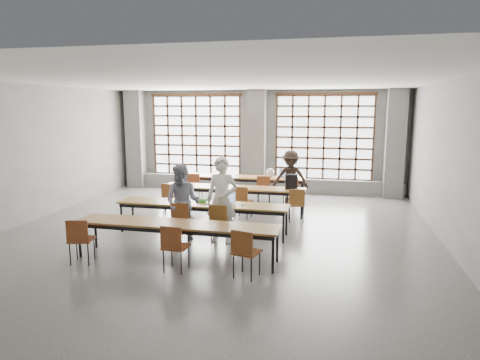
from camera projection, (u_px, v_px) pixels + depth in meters
The scene contains 40 objects.
floor at pixel (216, 234), 9.95m from camera, with size 11.00×11.00×0.00m, color #4D4D4A.
ceiling at pixel (214, 80), 9.36m from camera, with size 11.00×11.00×0.00m, color silver.
wall_back at pixel (258, 141), 14.94m from camera, with size 10.00×10.00×0.00m, color #5D5C5A.
wall_front at pixel (67, 225), 4.37m from camera, with size 10.00×10.00×0.00m, color #5D5C5A.
wall_left at pixel (24, 154), 10.73m from camera, with size 11.00×11.00×0.00m, color #5D5C5A.
wall_right at pixel (455, 166), 8.57m from camera, with size 11.00×11.00×0.00m, color #5D5C5A.
column_left at pixel (136, 139), 15.64m from camera, with size 0.60×0.55×3.50m, color #545452.
column_mid at pixel (257, 141), 14.67m from camera, with size 0.60×0.55×3.50m, color #545452.
column_right at pixel (395, 144), 13.70m from camera, with size 0.60×0.55×3.50m, color #545452.
window_left at pixel (196, 136), 15.33m from camera, with size 3.32×0.12×3.00m.
window_right at pixel (324, 138), 14.35m from camera, with size 3.32×0.12×3.00m.
sill_ledge at pixel (257, 184), 15.00m from camera, with size 9.80×0.35×0.50m, color #545452.
desk_row_a at pixel (242, 178), 13.70m from camera, with size 4.00×0.70×0.73m.
desk_row_b at pixel (233, 189), 11.90m from camera, with size 4.00×0.70×0.73m.
desk_row_c at pixel (203, 206), 9.91m from camera, with size 4.00×0.70×0.73m.
desk_row_d at pixel (176, 226), 8.22m from camera, with size 4.00×0.70×0.73m.
chair_back_left at pixel (195, 184), 13.42m from camera, with size 0.44×0.44×0.88m.
chair_back_mid at pixel (264, 187), 12.94m from camera, with size 0.46×0.46×0.88m.
chair_back_right at pixel (291, 188), 12.77m from camera, with size 0.53×0.53×0.88m.
chair_mid_left at pixel (170, 196), 11.67m from camera, with size 0.53×0.53×0.88m.
chair_mid_centre at pixel (242, 199), 11.24m from camera, with size 0.48×0.48×0.88m.
chair_mid_right at pixel (296, 202), 10.93m from camera, with size 0.48×0.49×0.88m.
chair_front_left at pixel (181, 217), 9.39m from camera, with size 0.46×0.46×0.88m.
chair_front_right at pixel (220, 220), 9.20m from camera, with size 0.47×0.47×0.88m.
chair_near_left at pixel (80, 236), 8.00m from camera, with size 0.50×0.51×0.88m.
chair_near_mid at pixel (174, 243), 7.59m from camera, with size 0.45×0.45×0.88m.
chair_near_right at pixel (245, 249), 7.32m from camera, with size 0.51×0.51×0.88m.
student_male at pixel (222, 200), 9.25m from camera, with size 0.68×0.45×1.88m, color white.
student_female at pixel (183, 202), 9.46m from camera, with size 0.82×0.64×1.69m, color #171F46.
student_back at pixel (291, 178), 12.84m from camera, with size 1.06×0.61×1.64m, color black.
laptop_front at pixel (227, 201), 9.87m from camera, with size 0.40×0.35×0.26m.
laptop_back at pixel (285, 175), 13.49m from camera, with size 0.36×0.31×0.26m.
mouse at pixel (242, 204), 9.67m from camera, with size 0.10×0.06×0.04m, color silver.
green_box at pixel (202, 200), 9.98m from camera, with size 0.25×0.09×0.09m, color #3A8F2E.
phone at pixel (209, 204), 9.76m from camera, with size 0.13×0.06×0.01m, color black.
paper_sheet_a at pixel (213, 186), 12.07m from camera, with size 0.30×0.21×0.00m, color silver.
paper_sheet_b at pixel (222, 187), 11.91m from camera, with size 0.30×0.21×0.00m, color white.
backpack at pixel (291, 182), 11.56m from camera, with size 0.32×0.20×0.40m, color black.
plastic_bag at pixel (270, 173), 13.51m from camera, with size 0.26×0.21×0.29m, color silver.
red_pouch at pixel (81, 237), 8.09m from camera, with size 0.20×0.08×0.06m, color maroon.
Camera 1 is at (2.65, -9.23, 2.94)m, focal length 32.00 mm.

